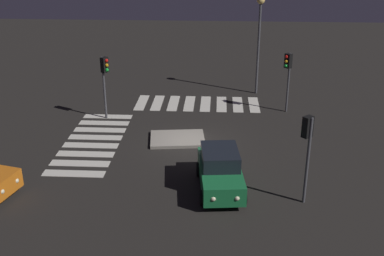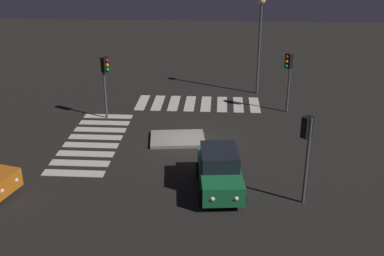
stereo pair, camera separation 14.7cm
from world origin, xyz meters
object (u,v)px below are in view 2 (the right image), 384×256
at_px(car_green, 220,171).
at_px(street_lamp, 260,28).
at_px(traffic_light_south, 289,68).
at_px(traffic_light_east, 105,72).
at_px(traffic_island, 178,139).
at_px(traffic_light_west, 306,138).

xyz_separation_m(car_green, street_lamp, (-2.71, -14.60, 3.99)).
xyz_separation_m(traffic_light_south, traffic_light_east, (11.80, 1.91, 0.05)).
relative_size(traffic_light_south, street_lamp, 0.57).
distance_m(traffic_island, street_lamp, 11.55).
height_order(car_green, traffic_light_south, traffic_light_south).
relative_size(car_green, traffic_light_east, 1.11).
xyz_separation_m(traffic_island, traffic_light_west, (-6.27, 6.48, 3.07)).
bearing_deg(car_green, street_lamp, 163.57).
bearing_deg(street_lamp, traffic_light_south, 113.15).
bearing_deg(traffic_island, street_lamp, -119.92).
height_order(traffic_island, traffic_light_west, traffic_light_west).
xyz_separation_m(traffic_island, car_green, (-2.52, 5.52, 0.87)).
bearing_deg(street_lamp, traffic_island, 60.08).
distance_m(traffic_light_west, street_lamp, 15.70).
height_order(car_green, street_lamp, street_lamp).
xyz_separation_m(traffic_island, traffic_light_east, (4.88, -3.23, 3.05)).
xyz_separation_m(car_green, traffic_light_south, (-4.40, -10.65, 2.13)).
bearing_deg(traffic_light_east, traffic_island, -0.90).
height_order(traffic_light_east, street_lamp, street_lamp).
distance_m(traffic_island, traffic_light_west, 9.52).
bearing_deg(traffic_island, traffic_light_south, -143.41).
relative_size(traffic_light_west, traffic_light_south, 1.02).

